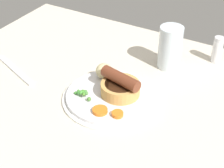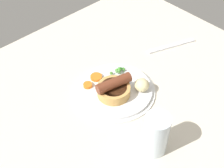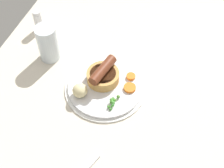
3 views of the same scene
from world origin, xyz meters
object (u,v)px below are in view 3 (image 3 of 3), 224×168
(pea_pile, at_px, (113,102))
(salt_shaker, at_px, (38,21))
(dinner_plate, at_px, (105,87))
(carrot_slice_2, at_px, (131,77))
(drinking_glass, at_px, (48,43))
(carrot_slice_1, at_px, (130,88))
(sausage_pudding, at_px, (103,75))
(potato_chunk_0, at_px, (80,90))

(pea_pile, xyz_separation_m, salt_shaker, (-0.22, -0.34, 0.01))
(dinner_plate, relative_size, carrot_slice_2, 8.88)
(pea_pile, xyz_separation_m, drinking_glass, (-0.12, -0.25, 0.04))
(carrot_slice_1, height_order, salt_shaker, salt_shaker)
(sausage_pudding, relative_size, carrot_slice_1, 3.05)
(carrot_slice_1, distance_m, salt_shaker, 0.40)
(dinner_plate, relative_size, pea_pile, 4.49)
(pea_pile, height_order, carrot_slice_2, pea_pile)
(carrot_slice_2, xyz_separation_m, salt_shaker, (-0.12, -0.36, 0.02))
(salt_shaker, bearing_deg, sausage_pudding, 62.26)
(pea_pile, height_order, potato_chunk_0, potato_chunk_0)
(sausage_pudding, distance_m, salt_shaker, 0.32)
(drinking_glass, xyz_separation_m, salt_shaker, (-0.11, -0.09, -0.02))
(drinking_glass, bearing_deg, carrot_slice_1, 79.54)
(carrot_slice_2, relative_size, drinking_glass, 0.22)
(pea_pile, height_order, carrot_slice_1, pea_pile)
(sausage_pudding, distance_m, carrot_slice_1, 0.09)
(carrot_slice_2, height_order, salt_shaker, salt_shaker)
(sausage_pudding, distance_m, pea_pile, 0.09)
(sausage_pudding, height_order, carrot_slice_1, sausage_pudding)
(carrot_slice_1, bearing_deg, carrot_slice_2, -167.70)
(pea_pile, bearing_deg, dinner_plate, -142.62)
(potato_chunk_0, bearing_deg, carrot_slice_1, 117.25)
(dinner_plate, bearing_deg, sausage_pudding, -143.68)
(salt_shaker, bearing_deg, pea_pile, 56.81)
(carrot_slice_1, xyz_separation_m, salt_shaker, (-0.16, -0.37, 0.02))
(potato_chunk_0, height_order, carrot_slice_2, potato_chunk_0)
(carrot_slice_1, bearing_deg, sausage_pudding, -94.33)
(drinking_glass, distance_m, salt_shaker, 0.14)
(salt_shaker, bearing_deg, potato_chunk_0, 47.59)
(salt_shaker, bearing_deg, carrot_slice_1, 67.04)
(dinner_plate, xyz_separation_m, potato_chunk_0, (0.05, -0.06, 0.03))
(salt_shaker, bearing_deg, drinking_glass, 40.90)
(dinner_plate, relative_size, sausage_pudding, 2.22)
(dinner_plate, relative_size, drinking_glass, 2.00)
(sausage_pudding, relative_size, carrot_slice_2, 4.01)
(sausage_pudding, bearing_deg, salt_shaker, -104.68)
(dinner_plate, bearing_deg, salt_shaker, -119.40)
(pea_pile, bearing_deg, drinking_glass, -115.23)
(pea_pile, bearing_deg, salt_shaker, -123.19)
(dinner_plate, height_order, pea_pile, pea_pile)
(sausage_pudding, height_order, drinking_glass, drinking_glass)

